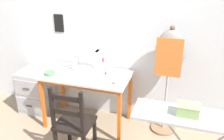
# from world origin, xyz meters

# --- Properties ---
(ground_plane) EXTENTS (14.00, 14.00, 0.00)m
(ground_plane) POSITION_xyz_m (0.00, 0.00, 0.00)
(ground_plane) COLOR gray
(wall_back) EXTENTS (10.00, 0.06, 2.55)m
(wall_back) POSITION_xyz_m (-0.00, 0.68, 1.28)
(wall_back) COLOR silver
(wall_back) RESTS_ON ground_plane
(sewing_table) EXTENTS (1.12, 0.61, 0.74)m
(sewing_table) POSITION_xyz_m (0.00, 0.29, 0.65)
(sewing_table) COLOR silver
(sewing_table) RESTS_ON ground_plane
(sewing_machine) EXTENTS (0.40, 0.17, 0.33)m
(sewing_machine) POSITION_xyz_m (0.03, 0.39, 0.89)
(sewing_machine) COLOR white
(sewing_machine) RESTS_ON sewing_table
(fabric_bowl) EXTENTS (0.14, 0.14, 0.04)m
(fabric_bowl) POSITION_xyz_m (-0.44, 0.16, 0.76)
(fabric_bowl) COLOR #56895B
(fabric_bowl) RESTS_ON sewing_table
(scissors) EXTENTS (0.13, 0.10, 0.01)m
(scissors) POSITION_xyz_m (0.43, 0.15, 0.74)
(scissors) COLOR silver
(scissors) RESTS_ON sewing_table
(thread_spool_near_machine) EXTENTS (0.04, 0.04, 0.04)m
(thread_spool_near_machine) POSITION_xyz_m (0.24, 0.38, 0.76)
(thread_spool_near_machine) COLOR red
(thread_spool_near_machine) RESTS_ON sewing_table
(wooden_chair) EXTENTS (0.40, 0.38, 0.90)m
(wooden_chair) POSITION_xyz_m (0.09, -0.30, 0.42)
(wooden_chair) COLOR black
(wooden_chair) RESTS_ON ground_plane
(filing_cabinet) EXTENTS (0.43, 0.47, 0.63)m
(filing_cabinet) POSITION_xyz_m (-0.87, 0.43, 0.31)
(filing_cabinet) COLOR #B7B7BC
(filing_cabinet) RESTS_ON ground_plane
(dress_form) EXTENTS (0.35, 0.32, 1.41)m
(dress_form) POSITION_xyz_m (1.01, 0.47, 1.03)
(dress_form) COLOR #846647
(dress_form) RESTS_ON ground_plane
(ironing_board) EXTENTS (1.13, 0.34, 0.85)m
(ironing_board) POSITION_xyz_m (1.36, -0.43, 0.79)
(ironing_board) COLOR #ADB2B7
(ironing_board) RESTS_ON ground_plane
(storage_box) EXTENTS (0.20, 0.14, 0.10)m
(storage_box) POSITION_xyz_m (1.26, -0.42, 0.89)
(storage_box) COLOR #8EB266
(storage_box) RESTS_ON ironing_board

